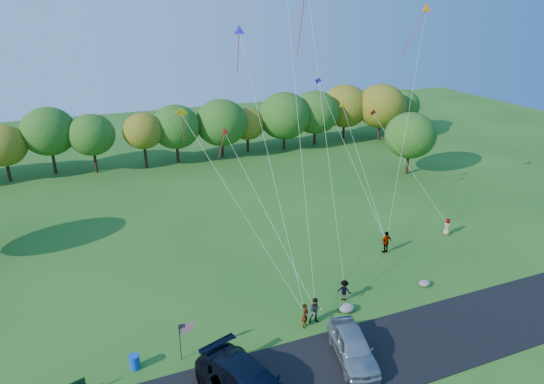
% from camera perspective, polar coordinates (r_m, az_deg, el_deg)
% --- Properties ---
extents(ground, '(140.00, 140.00, 0.00)m').
position_cam_1_polar(ground, '(32.53, 4.39, -15.46)').
color(ground, '#245618').
rests_on(ground, ground).
extents(asphalt_lane, '(44.00, 6.00, 0.06)m').
position_cam_1_polar(asphalt_lane, '(29.81, 8.02, -19.63)').
color(asphalt_lane, black).
rests_on(asphalt_lane, ground).
extents(treeline, '(75.35, 27.56, 7.85)m').
position_cam_1_polar(treeline, '(62.31, -9.36, 7.48)').
color(treeline, '#352113').
rests_on(treeline, ground).
extents(minivan_silver, '(3.10, 5.38, 1.72)m').
position_cam_1_polar(minivan_silver, '(29.79, 9.53, -17.54)').
color(minivan_silver, '#9DA2A7').
rests_on(minivan_silver, asphalt_lane).
extents(flyer_a, '(0.73, 0.72, 1.69)m').
position_cam_1_polar(flyer_a, '(31.97, 3.93, -14.31)').
color(flyer_a, '#4C4C59').
rests_on(flyer_a, ground).
extents(flyer_b, '(1.03, 0.89, 1.81)m').
position_cam_1_polar(flyer_b, '(32.34, 5.14, -13.74)').
color(flyer_b, '#4C4C59').
rests_on(flyer_b, ground).
extents(flyer_c, '(1.12, 1.11, 1.55)m').
position_cam_1_polar(flyer_c, '(34.77, 8.49, -11.37)').
color(flyer_c, '#4C4C59').
rests_on(flyer_c, ground).
extents(flyer_d, '(1.16, 0.58, 1.91)m').
position_cam_1_polar(flyer_d, '(41.33, 13.28, -5.76)').
color(flyer_d, '#4C4C59').
rests_on(flyer_d, ground).
extents(flyer_e, '(0.80, 0.90, 1.55)m').
position_cam_1_polar(flyer_e, '(46.00, 19.91, -3.85)').
color(flyer_e, '#4C4C59').
rests_on(flyer_e, ground).
extents(trash_barrel, '(0.58, 0.58, 0.88)m').
position_cam_1_polar(trash_barrel, '(30.22, -15.87, -18.68)').
color(trash_barrel, '#0C40B9').
rests_on(trash_barrel, ground).
extents(flag_assembly, '(0.91, 0.59, 2.47)m').
position_cam_1_polar(flag_assembly, '(29.37, -10.32, -15.94)').
color(flag_assembly, black).
rests_on(flag_assembly, ground).
extents(boulder_near, '(1.10, 0.86, 0.55)m').
position_cam_1_polar(boulder_near, '(33.94, 8.81, -13.33)').
color(boulder_near, gray).
rests_on(boulder_near, ground).
extents(boulder_far, '(0.85, 0.71, 0.44)m').
position_cam_1_polar(boulder_far, '(37.91, 17.53, -10.19)').
color(boulder_far, gray).
rests_on(boulder_far, ground).
extents(kites_aloft, '(21.13, 9.52, 18.06)m').
position_cam_1_polar(kites_aloft, '(39.22, 3.69, 19.44)').
color(kites_aloft, orange).
rests_on(kites_aloft, ground).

